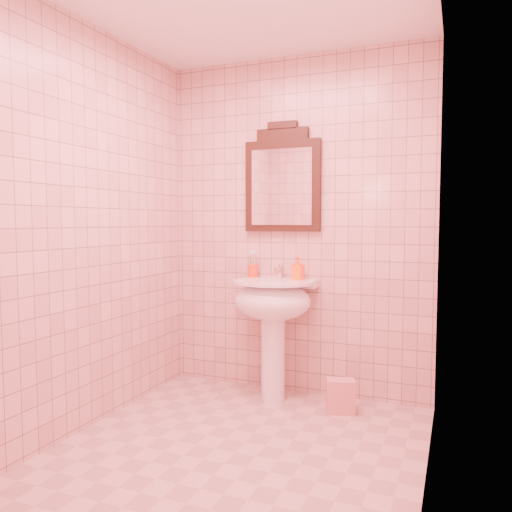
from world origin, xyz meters
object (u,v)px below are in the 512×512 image
at_px(toothbrush_cup, 253,270).
at_px(soap_dispenser, 298,269).
at_px(mirror, 282,181).
at_px(pedestal_sink, 273,309).
at_px(towel, 341,396).

xyz_separation_m(toothbrush_cup, soap_dispenser, (0.37, -0.04, 0.03)).
bearing_deg(mirror, pedestal_sink, -90.00).
bearing_deg(mirror, soap_dispenser, -25.54).
bearing_deg(towel, pedestal_sink, 172.07).
xyz_separation_m(pedestal_sink, soap_dispenser, (0.14, 0.13, 0.28)).
height_order(pedestal_sink, mirror, mirror).
height_order(pedestal_sink, towel, pedestal_sink).
xyz_separation_m(pedestal_sink, mirror, (0.00, 0.20, 0.93)).
bearing_deg(towel, mirror, 152.08).
xyz_separation_m(mirror, toothbrush_cup, (-0.22, -0.03, -0.67)).
relative_size(pedestal_sink, toothbrush_cup, 4.75).
distance_m(soap_dispenser, towel, 0.93).
bearing_deg(mirror, towel, -27.92).
distance_m(mirror, soap_dispenser, 0.66).
relative_size(mirror, toothbrush_cup, 4.44).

